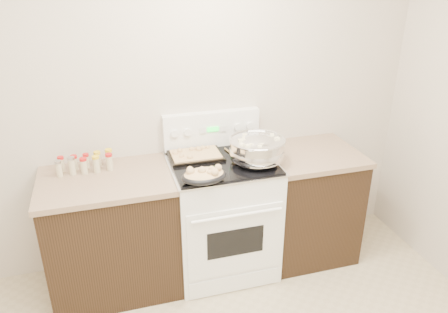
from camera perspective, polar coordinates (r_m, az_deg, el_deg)
name	(u,v)px	position (r m, az deg, el deg)	size (l,w,h in m)	color
room_shell	(238,141)	(1.56, 1.81, 2.00)	(4.10, 3.60, 2.75)	beige
counter_left	(113,233)	(3.34, -14.28, -9.69)	(0.93, 0.67, 0.92)	black
counter_right	(307,203)	(3.68, 10.77, -5.95)	(0.73, 0.67, 0.92)	black
kitchen_range	(222,213)	(3.42, -0.26, -7.43)	(0.78, 0.73, 1.22)	white
mixing_bowl	(257,150)	(3.15, 4.31, 0.81)	(0.53, 0.53, 0.24)	silver
roasting_pan	(204,175)	(2.89, -2.62, -2.43)	(0.32, 0.23, 0.11)	black
baking_sheet	(195,155)	(3.26, -3.81, 0.23)	(0.40, 0.28, 0.06)	black
wooden_spoon	(235,159)	(3.21, 1.40, -0.27)	(0.08, 0.28, 0.04)	olive
blue_ladle	(270,156)	(3.21, 6.00, 0.09)	(0.24, 0.21, 0.11)	#7EB1BD
spice_jars	(86,163)	(3.23, -17.52, -0.78)	(0.39, 0.15, 0.13)	#BFB28C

